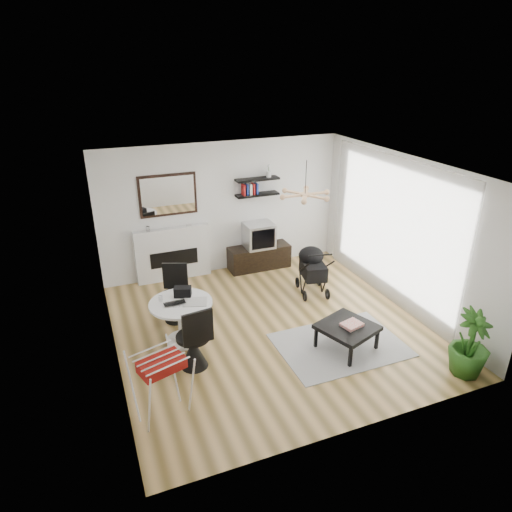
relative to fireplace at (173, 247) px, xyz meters
name	(u,v)px	position (x,y,z in m)	size (l,w,h in m)	color
floor	(271,327)	(1.10, -2.42, -0.69)	(5.00, 5.00, 0.00)	brown
ceiling	(273,168)	(1.10, -2.42, 2.01)	(5.00, 5.00, 0.00)	white
wall_back	(223,208)	(1.10, 0.08, 0.66)	(5.00, 5.00, 0.00)	white
wall_left	(107,280)	(-1.40, -2.42, 0.66)	(5.00, 5.00, 0.00)	white
wall_right	(402,233)	(3.60, -2.42, 0.66)	(5.00, 5.00, 0.00)	white
sheer_curtain	(391,230)	(3.50, -2.22, 0.66)	(0.04, 3.60, 2.60)	white
fireplace	(173,247)	(0.00, 0.00, 0.00)	(1.50, 0.17, 2.16)	white
shelf_lower	(257,195)	(1.80, -0.05, 0.91)	(0.90, 0.25, 0.04)	black
shelf_upper	(257,179)	(1.80, -0.05, 1.23)	(0.90, 0.25, 0.04)	black
pendant_lamp	(305,195)	(1.80, -2.12, 1.46)	(0.90, 0.90, 0.10)	tan
tv_console	(259,257)	(1.80, -0.16, -0.44)	(1.31, 0.46, 0.49)	black
crt_tv	(259,235)	(1.79, -0.17, 0.07)	(0.60, 0.52, 0.52)	silver
dining_table	(182,316)	(-0.37, -2.30, -0.21)	(0.98, 0.98, 0.72)	white
laptop	(175,305)	(-0.47, -2.37, 0.04)	(0.33, 0.21, 0.03)	black
black_bag	(183,292)	(-0.29, -2.12, 0.11)	(0.27, 0.16, 0.16)	black
newspaper	(195,302)	(-0.16, -2.37, 0.04)	(0.36, 0.30, 0.01)	silver
drinking_glass	(161,299)	(-0.65, -2.15, 0.08)	(0.06, 0.06, 0.10)	white
chair_far	(175,304)	(-0.33, -1.59, -0.37)	(0.52, 0.53, 0.98)	black
chair_near	(194,348)	(-0.36, -2.99, -0.36)	(0.50, 0.52, 1.03)	black
drying_rack	(162,385)	(-0.98, -3.83, -0.20)	(0.76, 0.73, 0.92)	white
stroller	(312,272)	(2.34, -1.54, -0.26)	(0.64, 0.86, 0.98)	black
rug	(340,345)	(1.90, -3.32, -0.68)	(1.95, 1.41, 0.01)	#A8A8A8
coffee_table	(347,328)	(1.94, -3.42, -0.32)	(0.99, 0.99, 0.40)	black
magazines	(352,325)	(2.00, -3.45, -0.25)	(0.31, 0.24, 0.04)	#D94236
potted_plant	(471,344)	(3.21, -4.58, -0.19)	(0.56, 0.56, 1.00)	#265A19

